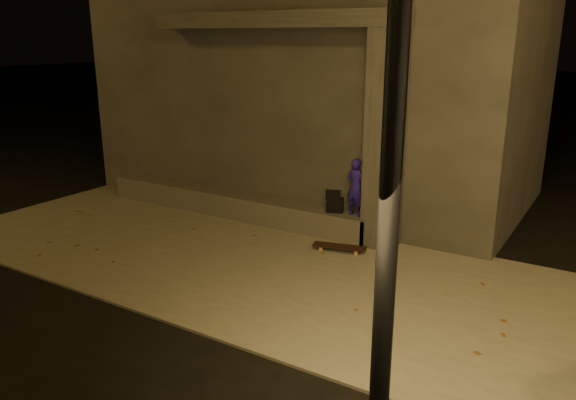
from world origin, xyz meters
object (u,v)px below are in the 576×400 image
Objects in this scene: backpack at (335,204)px; skateboarder at (356,187)px; skateboard at (339,247)px; column at (385,142)px.

skateboarder is at bearing -20.72° from backpack.
skateboarder is 0.54m from backpack.
backpack reaches higher than skateboard.
skateboarder reaches higher than skateboard.
backpack is at bearing 180.00° from column.
skateboard is at bearing -77.24° from backpack.
column is 3.53× the size of skateboarder.
column is 1.90m from skateboard.
backpack is (-0.40, 0.00, -0.36)m from skateboarder.
skateboarder is 1.09m from skateboard.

